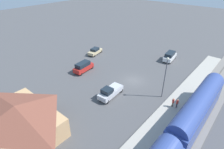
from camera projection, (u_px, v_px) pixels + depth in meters
The scene contains 11 objects.
ground_plane at pixel (133, 81), 38.80m from camera, with size 200.00×200.00×0.00m, color #4C4C4F.
railway_track at pixel (202, 109), 30.94m from camera, with size 4.80×70.00×0.30m.
platform at pixel (179, 99), 33.14m from camera, with size 3.20×46.00×0.30m.
station_building at pixel (19, 120), 25.20m from camera, with size 12.23×9.06×4.94m.
pedestrian_on_platform at pixel (173, 102), 30.59m from camera, with size 0.36×0.36×1.71m.
pedestrian_waiting_far at pixel (177, 103), 30.35m from camera, with size 0.36×0.36×1.71m.
sedan_tan at pixel (95, 51), 50.35m from camera, with size 2.64×4.76×1.74m.
suv_red at pixel (83, 67), 41.81m from camera, with size 2.44×5.07×2.22m.
suv_white at pixel (170, 56), 46.81m from camera, with size 2.47×5.08×2.22m.
pickup_silver at pixel (110, 92), 33.56m from camera, with size 2.27×5.50×2.14m.
light_pole_near_platform at pixel (165, 73), 31.47m from camera, with size 0.44×0.44×7.92m.
Camera 1 is at (-17.87, 28.06, 20.51)m, focal length 29.58 mm.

